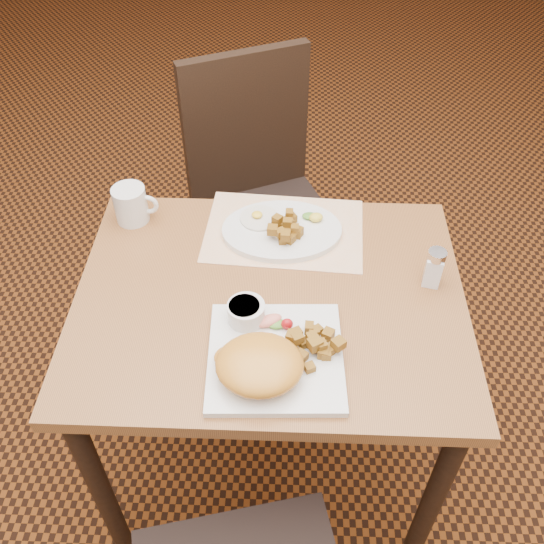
{
  "coord_description": "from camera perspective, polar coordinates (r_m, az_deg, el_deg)",
  "views": [
    {
      "loc": [
        0.04,
        -0.94,
        1.78
      ],
      "look_at": [
        0.0,
        0.01,
        0.82
      ],
      "focal_mm": 40.0,
      "sensor_mm": 36.0,
      "label": 1
    }
  ],
  "objects": [
    {
      "name": "coffee_mug",
      "position": [
        1.6,
        -13.08,
        6.22
      ],
      "size": [
        0.12,
        0.09,
        0.1
      ],
      "color": "silver",
      "rests_on": "table"
    },
    {
      "name": "chair_far",
      "position": [
        2.04,
        -1.2,
        7.72
      ],
      "size": [
        0.56,
        0.56,
        0.97
      ],
      "rotation": [
        0.0,
        0.0,
        3.56
      ],
      "color": "black",
      "rests_on": "ground"
    },
    {
      "name": "placemat",
      "position": [
        1.56,
        1.15,
        3.93
      ],
      "size": [
        0.42,
        0.3,
        0.0
      ],
      "primitive_type": "cube",
      "rotation": [
        0.0,
        0.0,
        -0.06
      ],
      "color": "white",
      "rests_on": "table"
    },
    {
      "name": "hollandaise_mound",
      "position": [
        1.22,
        -1.26,
        -8.73
      ],
      "size": [
        0.18,
        0.16,
        0.07
      ],
      "color": "orange",
      "rests_on": "plate_square"
    },
    {
      "name": "table",
      "position": [
        1.48,
        -0.2,
        -5.09
      ],
      "size": [
        0.9,
        0.7,
        0.75
      ],
      "color": "#945B2D",
      "rests_on": "ground"
    },
    {
      "name": "garnish_ov",
      "position": [
        1.56,
        3.93,
        5.21
      ],
      "size": [
        0.06,
        0.04,
        0.02
      ],
      "color": "#387223",
      "rests_on": "plate_oval"
    },
    {
      "name": "ground",
      "position": [
        2.01,
        -0.15,
        -16.79
      ],
      "size": [
        8.0,
        8.0,
        0.0
      ],
      "primitive_type": "plane",
      "color": "black",
      "rests_on": "ground"
    },
    {
      "name": "garnish_sq",
      "position": [
        1.31,
        0.27,
        -4.73
      ],
      "size": [
        0.09,
        0.05,
        0.03
      ],
      "color": "#387223",
      "rests_on": "plate_square"
    },
    {
      "name": "plate_square",
      "position": [
        1.28,
        0.33,
        -8.0
      ],
      "size": [
        0.29,
        0.29,
        0.02
      ],
      "primitive_type": "cube",
      "rotation": [
        0.0,
        0.0,
        0.04
      ],
      "color": "silver",
      "rests_on": "table"
    },
    {
      "name": "plate_oval",
      "position": [
        1.54,
        0.93,
        3.93
      ],
      "size": [
        0.32,
        0.24,
        0.02
      ],
      "primitive_type": null,
      "rotation": [
        0.0,
        0.0,
        0.06
      ],
      "color": "silver",
      "rests_on": "placemat"
    },
    {
      "name": "salt_shaker",
      "position": [
        1.44,
        15.0,
        0.44
      ],
      "size": [
        0.05,
        0.05,
        0.1
      ],
      "color": "white",
      "rests_on": "table"
    },
    {
      "name": "fried_egg",
      "position": [
        1.56,
        -1.22,
        5.14
      ],
      "size": [
        0.1,
        0.1,
        0.02
      ],
      "color": "white",
      "rests_on": "plate_oval"
    },
    {
      "name": "home_fries_sq",
      "position": [
        1.27,
        3.88,
        -6.78
      ],
      "size": [
        0.13,
        0.13,
        0.04
      ],
      "color": "#936217",
      "rests_on": "plate_square"
    },
    {
      "name": "home_fries_ov",
      "position": [
        1.51,
        1.38,
        4.13
      ],
      "size": [
        0.09,
        0.12,
        0.04
      ],
      "color": "#936217",
      "rests_on": "plate_oval"
    },
    {
      "name": "ramekin",
      "position": [
        1.31,
        -2.46,
        -3.75
      ],
      "size": [
        0.08,
        0.08,
        0.05
      ],
      "color": "silver",
      "rests_on": "plate_square"
    }
  ]
}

